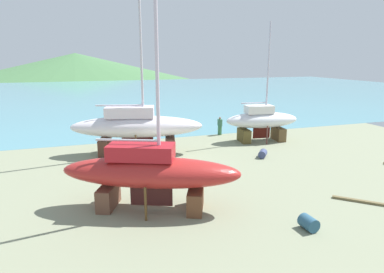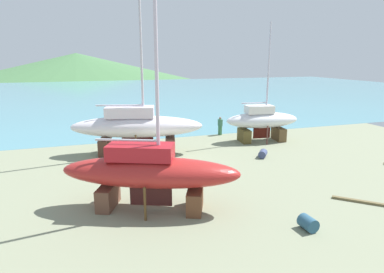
{
  "view_description": "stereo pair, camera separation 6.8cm",
  "coord_description": "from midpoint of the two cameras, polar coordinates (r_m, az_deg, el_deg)",
  "views": [
    {
      "loc": [
        -4.93,
        -20.59,
        7.15
      ],
      "look_at": [
        2.07,
        0.65,
        1.78
      ],
      "focal_mm": 30.73,
      "sensor_mm": 36.0,
      "label": 1
    },
    {
      "loc": [
        -4.86,
        -20.62,
        7.15
      ],
      "look_at": [
        2.07,
        0.65,
        1.78
      ],
      "focal_mm": 30.73,
      "sensor_mm": 36.0,
      "label": 2
    }
  ],
  "objects": [
    {
      "name": "barrel_rust_far",
      "position": [
        24.77,
        12.1,
        -2.92
      ],
      "size": [
        0.97,
        1.01,
        0.56
      ],
      "primitive_type": "cylinder",
      "rotation": [
        1.57,
        0.0,
        2.45
      ],
      "color": "#3C476E",
      "rests_on": "ground"
    },
    {
      "name": "sailboat_mid_port",
      "position": [
        15.79,
        -7.44,
        -6.04
      ],
      "size": [
        8.74,
        5.43,
        13.32
      ],
      "rotation": [
        0.0,
        0.0,
        -0.41
      ],
      "color": "brown",
      "rests_on": "ground"
    },
    {
      "name": "timber_long_aft",
      "position": [
        19.03,
        27.29,
        -9.97
      ],
      "size": [
        2.17,
        2.03,
        0.12
      ],
      "primitive_type": "cube",
      "rotation": [
        0.0,
        0.0,
        2.39
      ],
      "color": "brown",
      "rests_on": "ground"
    },
    {
      "name": "worker",
      "position": [
        31.24,
        4.79,
        1.9
      ],
      "size": [
        0.35,
        0.49,
        1.72
      ],
      "rotation": [
        0.0,
        0.0,
        3.41
      ],
      "color": "#397247",
      "rests_on": "ground"
    },
    {
      "name": "barrel_rust_mid",
      "position": [
        15.28,
        19.46,
        -13.96
      ],
      "size": [
        0.62,
        0.77,
        0.6
      ],
      "primitive_type": "cylinder",
      "rotation": [
        1.57,
        0.0,
        3.17
      ],
      "color": "#2A536D",
      "rests_on": "ground"
    },
    {
      "name": "ground_plane",
      "position": [
        18.07,
        -1.01,
        -9.81
      ],
      "size": [
        50.12,
        50.12,
        0.0
      ],
      "primitive_type": "plane",
      "color": "gray"
    },
    {
      "name": "sea_water",
      "position": [
        69.62,
        -14.22,
        7.19
      ],
      "size": [
        160.81,
        81.38,
        0.01
      ],
      "primitive_type": "cube",
      "color": "#5594A2",
      "rests_on": "ground"
    },
    {
      "name": "sailboat_far_slipway",
      "position": [
        29.25,
        11.94,
        2.74
      ],
      "size": [
        6.66,
        2.95,
        10.05
      ],
      "rotation": [
        0.0,
        0.0,
        -0.12
      ],
      "color": "brown",
      "rests_on": "ground"
    },
    {
      "name": "sailboat_small_center",
      "position": [
        25.07,
        -9.69,
        1.85
      ],
      "size": [
        10.2,
        4.89,
        17.49
      ],
      "rotation": [
        0.0,
        0.0,
        -0.24
      ],
      "color": "#4B3329",
      "rests_on": "ground"
    },
    {
      "name": "headland_hill",
      "position": [
        162.77,
        -19.41,
        10.22
      ],
      "size": [
        160.69,
        160.69,
        18.63
      ],
      "primitive_type": "cone",
      "color": "#477645",
      "rests_on": "ground"
    }
  ]
}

